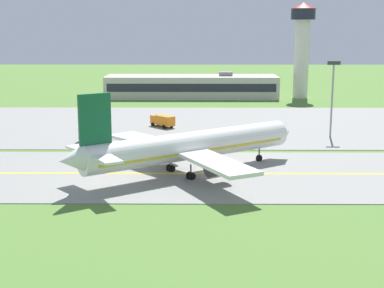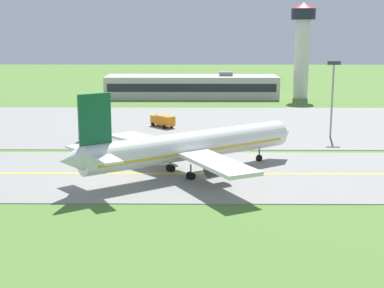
{
  "view_description": "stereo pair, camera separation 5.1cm",
  "coord_description": "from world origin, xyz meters",
  "px_view_note": "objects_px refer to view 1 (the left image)",
  "views": [
    {
      "loc": [
        -3.86,
        -76.84,
        20.63
      ],
      "look_at": [
        -4.44,
        2.28,
        4.0
      ],
      "focal_mm": 51.3,
      "sensor_mm": 36.0,
      "label": 1
    },
    {
      "loc": [
        -3.81,
        -76.84,
        20.63
      ],
      "look_at": [
        -4.44,
        2.28,
        4.0
      ],
      "focal_mm": 51.3,
      "sensor_mm": 36.0,
      "label": 2
    }
  ],
  "objects_px": {
    "control_tower": "(302,41)",
    "airplane_lead": "(189,146)",
    "service_truck_baggage": "(163,120)",
    "service_truck_fuel": "(95,134)",
    "apron_light_mast": "(333,90)"
  },
  "relations": [
    {
      "from": "control_tower",
      "to": "airplane_lead",
      "type": "bearing_deg",
      "value": -109.98
    },
    {
      "from": "airplane_lead",
      "to": "control_tower",
      "type": "height_order",
      "value": "control_tower"
    },
    {
      "from": "airplane_lead",
      "to": "service_truck_baggage",
      "type": "bearing_deg",
      "value": 99.04
    },
    {
      "from": "airplane_lead",
      "to": "service_truck_fuel",
      "type": "xyz_separation_m",
      "value": [
        -17.84,
        23.1,
        -2.6
      ]
    },
    {
      "from": "airplane_lead",
      "to": "service_truck_baggage",
      "type": "distance_m",
      "value": 39.13
    },
    {
      "from": "airplane_lead",
      "to": "service_truck_fuel",
      "type": "bearing_deg",
      "value": 127.67
    },
    {
      "from": "service_truck_fuel",
      "to": "service_truck_baggage",
      "type": "bearing_deg",
      "value": 52.87
    },
    {
      "from": "service_truck_fuel",
      "to": "control_tower",
      "type": "height_order",
      "value": "control_tower"
    },
    {
      "from": "airplane_lead",
      "to": "service_truck_baggage",
      "type": "xyz_separation_m",
      "value": [
        -6.14,
        38.56,
        -2.6
      ]
    },
    {
      "from": "airplane_lead",
      "to": "apron_light_mast",
      "type": "xyz_separation_m",
      "value": [
        27.03,
        27.65,
        5.19
      ]
    },
    {
      "from": "service_truck_baggage",
      "to": "apron_light_mast",
      "type": "bearing_deg",
      "value": -18.2
    },
    {
      "from": "apron_light_mast",
      "to": "service_truck_fuel",
      "type": "bearing_deg",
      "value": -174.21
    },
    {
      "from": "service_truck_fuel",
      "to": "apron_light_mast",
      "type": "height_order",
      "value": "apron_light_mast"
    },
    {
      "from": "control_tower",
      "to": "apron_light_mast",
      "type": "distance_m",
      "value": 63.01
    },
    {
      "from": "service_truck_baggage",
      "to": "control_tower",
      "type": "distance_m",
      "value": 66.24
    }
  ]
}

